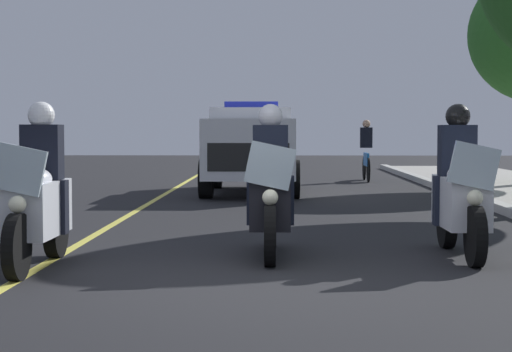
{
  "coord_description": "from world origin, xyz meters",
  "views": [
    {
      "loc": [
        8.05,
        0.23,
        1.43
      ],
      "look_at": [
        -1.93,
        0.0,
        0.9
      ],
      "focal_mm": 61.82,
      "sensor_mm": 36.0,
      "label": 1
    }
  ],
  "objects_px": {
    "police_motorcycle_lead_left": "(38,200)",
    "police_motorcycle_trailing": "(460,195)",
    "police_suv": "(251,145)",
    "police_motorcycle_lead_right": "(270,194)",
    "cyclist_background": "(366,151)"
  },
  "relations": [
    {
      "from": "police_motorcycle_lead_left",
      "to": "cyclist_background",
      "type": "height_order",
      "value": "police_motorcycle_lead_left"
    },
    {
      "from": "police_motorcycle_lead_right",
      "to": "cyclist_background",
      "type": "distance_m",
      "value": 14.61
    },
    {
      "from": "police_suv",
      "to": "cyclist_background",
      "type": "relative_size",
      "value": 2.79
    },
    {
      "from": "police_suv",
      "to": "cyclist_background",
      "type": "xyz_separation_m",
      "value": [
        -4.55,
        3.04,
        -0.22
      ]
    },
    {
      "from": "police_suv",
      "to": "cyclist_background",
      "type": "distance_m",
      "value": 5.47
    },
    {
      "from": "police_motorcycle_trailing",
      "to": "cyclist_background",
      "type": "bearing_deg",
      "value": 178.36
    },
    {
      "from": "police_motorcycle_lead_left",
      "to": "police_motorcycle_trailing",
      "type": "bearing_deg",
      "value": 101.45
    },
    {
      "from": "police_motorcycle_lead_right",
      "to": "police_suv",
      "type": "bearing_deg",
      "value": -177.11
    },
    {
      "from": "police_motorcycle_lead_left",
      "to": "police_motorcycle_trailing",
      "type": "relative_size",
      "value": 1.0
    },
    {
      "from": "police_motorcycle_trailing",
      "to": "police_motorcycle_lead_left",
      "type": "bearing_deg",
      "value": -78.55
    },
    {
      "from": "police_suv",
      "to": "cyclist_background",
      "type": "bearing_deg",
      "value": 146.27
    },
    {
      "from": "police_motorcycle_lead_right",
      "to": "police_suv",
      "type": "distance_m",
      "value": 9.86
    },
    {
      "from": "police_motorcycle_trailing",
      "to": "police_suv",
      "type": "bearing_deg",
      "value": -165.09
    },
    {
      "from": "police_motorcycle_trailing",
      "to": "police_motorcycle_lead_right",
      "type": "bearing_deg",
      "value": -90.36
    },
    {
      "from": "police_motorcycle_lead_left",
      "to": "police_suv",
      "type": "relative_size",
      "value": 0.44
    }
  ]
}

